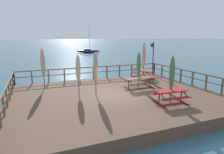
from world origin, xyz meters
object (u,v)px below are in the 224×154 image
(picnic_table_mid_centre, at_px, (171,94))
(patio_umbrella_tall_mid_right, at_px, (78,69))
(patio_umbrella_tall_back_right, at_px, (96,68))
(sailboat_distant, at_px, (88,51))
(patio_umbrella_short_mid, at_px, (144,56))
(lamp_post_hooked, at_px, (153,54))
(picnic_table_mid_right, at_px, (143,72))
(picnic_table_mid_left, at_px, (139,80))
(patio_umbrella_tall_front, at_px, (172,73))
(patio_umbrella_tall_back_left, at_px, (139,65))
(patio_umbrella_tall_mid_left, at_px, (43,63))

(picnic_table_mid_centre, relative_size, patio_umbrella_tall_mid_right, 0.74)
(patio_umbrella_tall_back_right, bearing_deg, sailboat_distant, 75.26)
(patio_umbrella_short_mid, height_order, lamp_post_hooked, patio_umbrella_short_mid)
(picnic_table_mid_right, xyz_separation_m, picnic_table_mid_left, (-2.06, -2.94, 0.00))
(patio_umbrella_tall_mid_right, height_order, sailboat_distant, sailboat_distant)
(picnic_table_mid_right, distance_m, patio_umbrella_tall_front, 6.92)
(patio_umbrella_tall_front, xyz_separation_m, sailboat_distant, (6.88, 42.53, -1.82))
(patio_umbrella_tall_back_right, bearing_deg, lamp_post_hooked, 31.31)
(patio_umbrella_tall_mid_right, bearing_deg, sailboat_distant, 73.68)
(picnic_table_mid_centre, bearing_deg, patio_umbrella_tall_front, 43.94)
(picnic_table_mid_right, bearing_deg, picnic_table_mid_left, -124.98)
(patio_umbrella_tall_front, bearing_deg, sailboat_distant, 80.80)
(patio_umbrella_tall_back_left, bearing_deg, patio_umbrella_tall_mid_right, 177.40)
(patio_umbrella_tall_back_right, bearing_deg, patio_umbrella_tall_mid_left, 134.74)
(picnic_table_mid_centre, distance_m, patio_umbrella_tall_front, 1.16)
(lamp_post_hooked, height_order, sailboat_distant, sailboat_distant)
(patio_umbrella_tall_front, height_order, patio_umbrella_short_mid, patio_umbrella_short_mid)
(lamp_post_hooked, relative_size, sailboat_distant, 0.41)
(sailboat_distant, bearing_deg, patio_umbrella_tall_mid_left, -110.12)
(patio_umbrella_tall_back_left, height_order, patio_umbrella_tall_mid_left, patio_umbrella_tall_mid_left)
(patio_umbrella_tall_front, relative_size, patio_umbrella_tall_mid_left, 0.92)
(picnic_table_mid_left, bearing_deg, patio_umbrella_tall_mid_right, 176.67)
(picnic_table_mid_left, height_order, patio_umbrella_tall_front, patio_umbrella_tall_front)
(sailboat_distant, bearing_deg, lamp_post_hooked, -95.40)
(picnic_table_mid_right, xyz_separation_m, sailboat_distant, (4.81, 36.02, -0.67))
(picnic_table_mid_centre, bearing_deg, patio_umbrella_short_mid, 71.97)
(patio_umbrella_tall_front, xyz_separation_m, patio_umbrella_tall_mid_left, (-6.50, 5.98, 0.15))
(patio_umbrella_tall_mid_left, height_order, sailboat_distant, sailboat_distant)
(patio_umbrella_tall_mid_right, relative_size, lamp_post_hooked, 0.81)
(sailboat_distant, bearing_deg, patio_umbrella_tall_back_left, -100.11)
(patio_umbrella_tall_back_right, height_order, sailboat_distant, sailboat_distant)
(patio_umbrella_tall_front, height_order, sailboat_distant, sailboat_distant)
(patio_umbrella_tall_back_left, xyz_separation_m, patio_umbrella_tall_mid_left, (-6.45, 2.36, 0.18))
(patio_umbrella_tall_mid_right, bearing_deg, patio_umbrella_tall_mid_left, 133.59)
(picnic_table_mid_left, height_order, patio_umbrella_tall_mid_left, patio_umbrella_tall_mid_left)
(patio_umbrella_tall_back_left, bearing_deg, patio_umbrella_tall_back_right, -169.37)
(picnic_table_mid_right, height_order, sailboat_distant, sailboat_distant)
(patio_umbrella_tall_front, bearing_deg, picnic_table_mid_centre, -136.06)
(patio_umbrella_tall_mid_left, xyz_separation_m, sailboat_distant, (13.39, 36.55, -1.97))
(patio_umbrella_tall_back_left, bearing_deg, patio_umbrella_tall_mid_left, 159.93)
(picnic_table_mid_centre, distance_m, lamp_post_hooked, 8.29)
(picnic_table_mid_centre, distance_m, picnic_table_mid_right, 6.87)
(picnic_table_mid_left, bearing_deg, patio_umbrella_tall_front, -90.22)
(patio_umbrella_tall_mid_left, height_order, lamp_post_hooked, lamp_post_hooked)
(patio_umbrella_tall_mid_left, bearing_deg, picnic_table_mid_centre, -42.88)
(patio_umbrella_tall_back_right, distance_m, patio_umbrella_tall_mid_right, 1.27)
(picnic_table_mid_right, distance_m, patio_umbrella_tall_mid_left, 8.69)
(patio_umbrella_tall_front, bearing_deg, picnic_table_mid_left, 89.78)
(patio_umbrella_tall_back_right, xyz_separation_m, patio_umbrella_tall_mid_right, (-0.93, 0.85, -0.14))
(picnic_table_mid_left, height_order, patio_umbrella_tall_mid_right, patio_umbrella_tall_mid_right)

